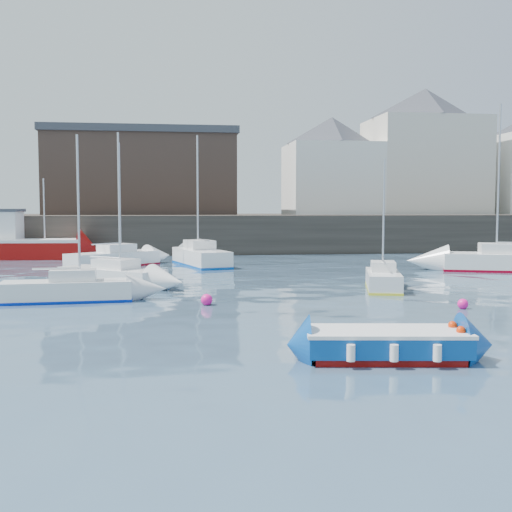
{
  "coord_description": "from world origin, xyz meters",
  "views": [
    {
      "loc": [
        -3.81,
        -15.58,
        3.61
      ],
      "look_at": [
        0.0,
        12.0,
        1.5
      ],
      "focal_mm": 45.0,
      "sensor_mm": 36.0,
      "label": 1
    }
  ],
  "objects": [
    {
      "name": "buoy_mid",
      "position": [
        6.62,
        5.87,
        0.0
      ],
      "size": [
        0.38,
        0.38,
        0.38
      ],
      "primitive_type": "sphere",
      "color": "#FF148A",
      "rests_on": "ground"
    },
    {
      "name": "buoy_near",
      "position": [
        -2.4,
        8.01,
        0.0
      ],
      "size": [
        0.44,
        0.44,
        0.44
      ],
      "primitive_type": "sphere",
      "color": "#FF148A",
      "rests_on": "ground"
    },
    {
      "name": "sailboat_a",
      "position": [
        -7.64,
        9.68,
        0.45
      ],
      "size": [
        5.0,
        1.89,
        6.38
      ],
      "color": "white",
      "rests_on": "ground"
    },
    {
      "name": "warehouse",
      "position": [
        -6.0,
        43.0,
        6.62
      ],
      "size": [
        16.4,
        10.4,
        7.6
      ],
      "color": "#3D2D26",
      "rests_on": "land_strip"
    },
    {
      "name": "buoy_far",
      "position": [
        -4.21,
        17.77,
        0.0
      ],
      "size": [
        0.34,
        0.34,
        0.34
      ],
      "primitive_type": "sphere",
      "color": "#FF148A",
      "rests_on": "ground"
    },
    {
      "name": "sailboat_f",
      "position": [
        -1.77,
        24.27,
        0.57
      ],
      "size": [
        3.53,
        6.53,
        8.09
      ],
      "color": "white",
      "rests_on": "ground"
    },
    {
      "name": "sailboat_h",
      "position": [
        -7.13,
        24.54,
        0.49
      ],
      "size": [
        5.71,
        5.25,
        7.58
      ],
      "color": "white",
      "rests_on": "ground"
    },
    {
      "name": "quay_wall",
      "position": [
        0.0,
        35.0,
        1.5
      ],
      "size": [
        90.0,
        5.0,
        3.0
      ],
      "primitive_type": "cube",
      "color": "#28231E",
      "rests_on": "ground"
    },
    {
      "name": "bldg_east_a",
      "position": [
        20.0,
        42.0,
        8.81
      ],
      "size": [
        13.36,
        13.36,
        11.8
      ],
      "color": "beige",
      "rests_on": "land_strip"
    },
    {
      "name": "sailboat_d",
      "position": [
        15.36,
        18.31,
        0.57
      ],
      "size": [
        7.73,
        4.71,
        9.4
      ],
      "color": "white",
      "rests_on": "ground"
    },
    {
      "name": "sailboat_c",
      "position": [
        5.63,
        11.6,
        0.44
      ],
      "size": [
        2.53,
        4.6,
        5.77
      ],
      "color": "white",
      "rests_on": "ground"
    },
    {
      "name": "sailboat_b",
      "position": [
        -6.37,
        14.52,
        0.46
      ],
      "size": [
        5.27,
        4.84,
        6.99
      ],
      "color": "white",
      "rests_on": "ground"
    },
    {
      "name": "bldg_east_d",
      "position": [
        11.0,
        41.5,
        7.36
      ],
      "size": [
        11.14,
        11.14,
        8.95
      ],
      "color": "white",
      "rests_on": "land_strip"
    },
    {
      "name": "blue_dinghy",
      "position": [
        1.3,
        -1.16,
        0.41
      ],
      "size": [
        4.02,
        2.25,
        0.73
      ],
      "color": "#910A08",
      "rests_on": "ground"
    },
    {
      "name": "water",
      "position": [
        0.0,
        0.0,
        0.0
      ],
      "size": [
        220.0,
        220.0,
        0.0
      ],
      "primitive_type": "plane",
      "color": "#2D4760",
      "rests_on": "ground"
    },
    {
      "name": "land_strip",
      "position": [
        0.0,
        53.0,
        1.4
      ],
      "size": [
        90.0,
        32.0,
        2.8
      ],
      "primitive_type": "cube",
      "color": "#28231E",
      "rests_on": "ground"
    },
    {
      "name": "fishing_boat",
      "position": [
        -14.31,
        31.52,
        1.09
      ],
      "size": [
        8.76,
        3.88,
        5.65
      ],
      "color": "#910A08",
      "rests_on": "ground"
    }
  ]
}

